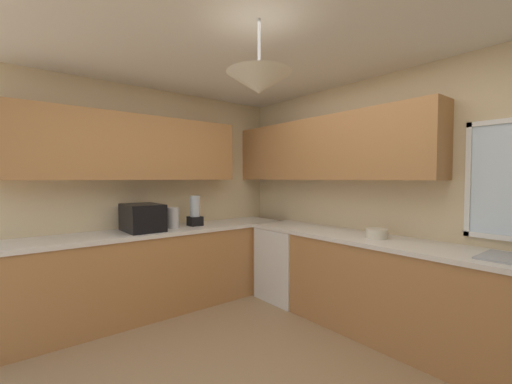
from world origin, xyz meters
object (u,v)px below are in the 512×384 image
Objects in this scene: microwave at (142,218)px; bowl at (377,233)px; kettle at (173,218)px; dishwasher at (289,263)px; blender_appliance at (195,212)px.

bowl is at bearing 41.05° from microwave.
kettle is 1.15× the size of bowl.
dishwasher is at bearing -178.51° from bowl.
bowl is 0.57× the size of blender_appliance.
kettle is at bearing -86.00° from blender_appliance.
kettle is 0.29m from blender_appliance.
dishwasher is 1.26m from bowl.
kettle is at bearing -145.45° from bowl.
kettle is 0.65× the size of blender_appliance.
blender_appliance is at bearing 90.00° from microwave.
dishwasher is at bearing 61.99° from kettle.
blender_appliance reaches higher than kettle.
bowl is (1.81, 1.58, -0.10)m from microwave.
microwave is at bearing -113.11° from dishwasher.
blender_appliance is (-0.02, 0.29, 0.04)m from kettle.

